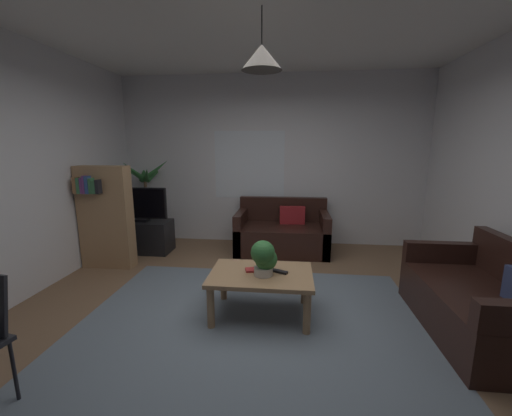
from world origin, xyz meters
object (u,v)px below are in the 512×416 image
potted_palm_corner (147,204)px  pendant_lamp (262,57)px  couch_right_side (482,305)px  potted_plant_on_table (264,257)px  couch_under_window (282,234)px  remote_on_table_0 (280,272)px  bookshelf_corner (105,216)px  coffee_table (261,280)px  tv_stand (143,236)px  tv (140,204)px  book_on_table_0 (253,270)px

potted_palm_corner → pendant_lamp: 3.58m
couch_right_side → potted_plant_on_table: size_ratio=4.23×
potted_palm_corner → couch_under_window: bearing=-6.5°
remote_on_table_0 → bookshelf_corner: (-2.42, 1.03, 0.27)m
coffee_table → couch_under_window: bearing=85.6°
potted_plant_on_table → tv_stand: size_ratio=0.38×
bookshelf_corner → tv: bearing=73.4°
coffee_table → remote_on_table_0: (0.18, 0.03, 0.08)m
couch_right_side → pendant_lamp: bearing=-93.1°
coffee_table → potted_palm_corner: 3.15m
book_on_table_0 → remote_on_table_0: (0.27, -0.02, 0.00)m
tv → bookshelf_corner: (-0.19, -0.62, -0.05)m
couch_under_window → book_on_table_0: bearing=-97.0°
book_on_table_0 → couch_right_side: bearing=-4.2°
couch_right_side → tv: tv is taller
book_on_table_0 → bookshelf_corner: 2.39m
coffee_table → tv_stand: 2.66m
couch_right_side → potted_palm_corner: 4.81m
potted_palm_corner → couch_right_side: bearing=-29.3°
coffee_table → bookshelf_corner: bearing=154.8°
remote_on_table_0 → tv_stand: 2.79m
book_on_table_0 → tv: tv is taller
remote_on_table_0 → tv_stand: size_ratio=0.18×
potted_plant_on_table → couch_right_side: bearing=-1.8°
remote_on_table_0 → tv: bearing=78.0°
couch_right_side → tv_stand: 4.41m
coffee_table → potted_plant_on_table: bearing=-53.7°
potted_plant_on_table → tv: size_ratio=0.40×
potted_palm_corner → pendant_lamp: bearing=-45.5°
book_on_table_0 → remote_on_table_0: 0.27m
couch_under_window → coffee_table: size_ratio=1.44×
coffee_table → tv: tv is taller
couch_under_window → bookshelf_corner: size_ratio=1.02×
coffee_table → tv_stand: (-2.05, 1.70, -0.12)m
book_on_table_0 → potted_palm_corner: potted_palm_corner is taller
potted_plant_on_table → pendant_lamp: bearing=126.3°
tv_stand → tv: bearing=-90.0°
coffee_table → potted_plant_on_table: size_ratio=2.89×
book_on_table_0 → tv: size_ratio=0.17×
pendant_lamp → remote_on_table_0: bearing=8.3°
bookshelf_corner → couch_right_side: bearing=-15.4°
tv_stand → bookshelf_corner: bookshelf_corner is taller
pendant_lamp → potted_plant_on_table: bearing=-53.7°
coffee_table → potted_palm_corner: (-2.20, 2.24, 0.30)m
couch_under_window → coffee_table: 1.98m
couch_right_side → bookshelf_corner: size_ratio=1.04×
remote_on_table_0 → potted_plant_on_table: 0.24m
remote_on_table_0 → coffee_table: bearing=122.8°
tv_stand → potted_palm_corner: 0.70m
remote_on_table_0 → pendant_lamp: bearing=122.8°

